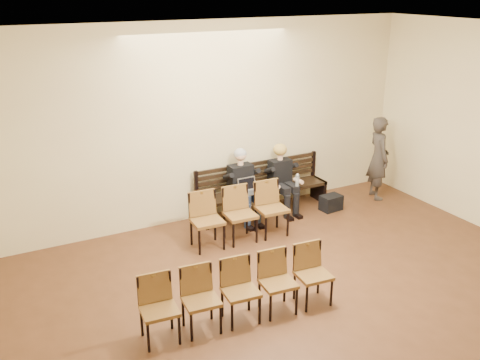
% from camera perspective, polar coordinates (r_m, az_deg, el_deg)
% --- Properties ---
extents(room_walls, '(8.02, 10.01, 3.51)m').
position_cam_1_polar(room_walls, '(5.79, 14.12, 4.42)').
color(room_walls, '#F6E8B0').
rests_on(room_walls, ground).
extents(bench, '(2.60, 0.90, 0.45)m').
position_cam_1_polar(bench, '(10.03, 2.49, -2.20)').
color(bench, black).
rests_on(bench, ground).
extents(seated_man, '(0.53, 0.74, 1.28)m').
position_cam_1_polar(seated_man, '(9.56, 0.32, -0.67)').
color(seated_man, black).
rests_on(seated_man, ground).
extents(seated_woman, '(0.51, 0.70, 1.18)m').
position_cam_1_polar(seated_woman, '(9.97, 4.54, -0.15)').
color(seated_woman, black).
rests_on(seated_woman, ground).
extents(laptop, '(0.38, 0.31, 0.25)m').
position_cam_1_polar(laptop, '(9.41, 1.15, -1.45)').
color(laptop, silver).
rests_on(laptop, bench).
extents(water_bottle, '(0.08, 0.08, 0.24)m').
position_cam_1_polar(water_bottle, '(9.81, 6.11, -0.67)').
color(water_bottle, silver).
rests_on(water_bottle, bench).
extents(bag, '(0.42, 0.31, 0.29)m').
position_cam_1_polar(bag, '(10.28, 9.68, -2.40)').
color(bag, black).
rests_on(bag, ground).
extents(passerby, '(0.64, 0.80, 1.90)m').
position_cam_1_polar(passerby, '(10.81, 14.61, 2.92)').
color(passerby, '#38322E').
rests_on(passerby, ground).
extents(chair_row_front, '(1.68, 0.59, 0.92)m').
position_cam_1_polar(chair_row_front, '(8.82, 0.04, -3.77)').
color(chair_row_front, brown).
rests_on(chair_row_front, ground).
extents(chair_row_back, '(2.56, 0.66, 0.82)m').
position_cam_1_polar(chair_row_back, '(6.85, 0.09, -11.87)').
color(chair_row_back, brown).
rests_on(chair_row_back, ground).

